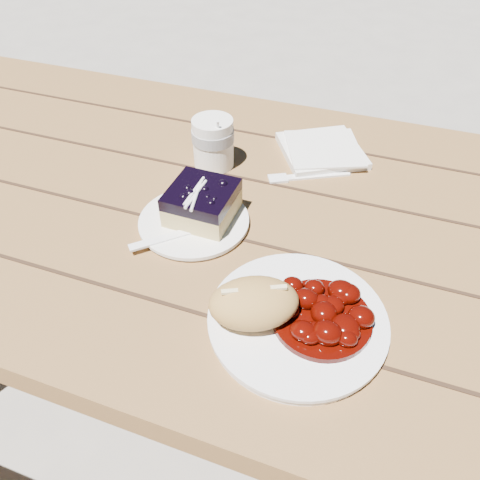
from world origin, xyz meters
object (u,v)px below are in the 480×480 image
(picnic_table, at_px, (285,282))
(blueberry_cake, at_px, (202,202))
(dessert_plate, at_px, (194,222))
(main_plate, at_px, (297,321))
(coffee_cup, at_px, (213,143))
(bread_roll, at_px, (254,303))

(picnic_table, relative_size, blueberry_cake, 19.26)
(dessert_plate, height_order, blueberry_cake, blueberry_cake)
(main_plate, height_order, coffee_cup, coffee_cup)
(picnic_table, bearing_deg, blueberry_cake, -157.86)
(picnic_table, distance_m, main_plate, 0.28)
(main_plate, bearing_deg, blueberry_cake, 142.18)
(main_plate, height_order, dessert_plate, main_plate)
(dessert_plate, xyz_separation_m, blueberry_cake, (0.01, 0.02, 0.03))
(blueberry_cake, bearing_deg, main_plate, -36.72)
(dessert_plate, distance_m, coffee_cup, 0.18)
(picnic_table, relative_size, dessert_plate, 11.35)
(main_plate, xyz_separation_m, bread_roll, (-0.05, -0.02, 0.04))
(main_plate, relative_size, dessert_plate, 1.32)
(dessert_plate, bearing_deg, picnic_table, 25.70)
(bread_roll, xyz_separation_m, coffee_cup, (-0.19, 0.34, 0.00))
(coffee_cup, bearing_deg, picnic_table, -29.84)
(main_plate, xyz_separation_m, coffee_cup, (-0.25, 0.32, 0.04))
(main_plate, bearing_deg, coffee_cup, 127.96)
(picnic_table, xyz_separation_m, bread_roll, (0.01, -0.23, 0.21))
(picnic_table, xyz_separation_m, dessert_plate, (-0.15, -0.07, 0.17))
(coffee_cup, bearing_deg, dessert_plate, -78.68)
(main_plate, height_order, blueberry_cake, blueberry_cake)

